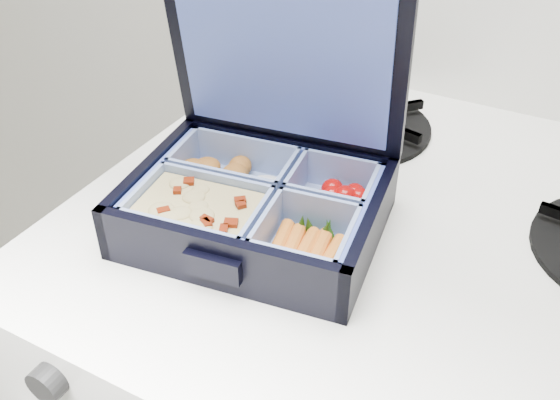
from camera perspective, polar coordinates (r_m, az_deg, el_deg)
The scene contains 3 objects.
bento_box at distance 0.56m, azimuth -2.19°, elevation -0.56°, with size 0.22×0.17×0.05m, color black, non-canonical shape.
burner_grate_rear at distance 0.73m, azimuth 6.94°, elevation 7.19°, with size 0.17×0.17×0.02m, color black.
fork at distance 0.69m, azimuth 4.48°, elevation 4.63°, with size 0.02×0.19×0.01m, color silver, non-canonical shape.
Camera 1 is at (-0.08, 1.19, 1.27)m, focal length 40.00 mm.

